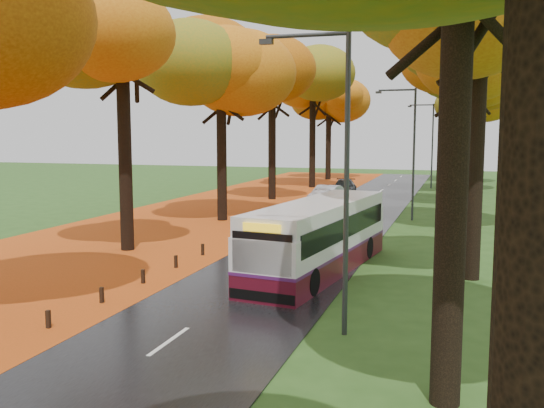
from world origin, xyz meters
The scene contains 14 objects.
road centered at (0.00, 25.00, 0.02)m, with size 6.50×90.00×0.04m, color black.
centre_line centered at (0.00, 25.00, 0.04)m, with size 0.12×90.00×0.01m, color silver.
leaf_verge centered at (-9.00, 25.00, 0.01)m, with size 12.00×90.00×0.02m, color #923F0D.
leaf_drift centered at (-3.05, 25.00, 0.04)m, with size 0.90×90.00×0.01m, color #CB4814.
trees_left centered at (-7.18, 27.06, 9.53)m, with size 9.20×74.00×13.88m.
trees_right centered at (7.19, 26.91, 9.69)m, with size 9.30×74.20×13.96m.
bollard_row centered at (-3.70, 4.70, 0.26)m, with size 0.11×23.51×0.52m.
streetlamp_near centered at (3.95, 8.00, 4.71)m, with size 2.45×0.18×8.00m.
streetlamp_mid centered at (3.95, 30.00, 4.71)m, with size 2.45×0.18×8.00m.
streetlamp_far centered at (3.95, 52.00, 4.71)m, with size 2.45×0.18×8.00m.
bus centered at (1.88, 14.90, 1.45)m, with size 3.65×10.46×2.69m.
car_white centered at (-2.35, 33.48, 0.78)m, with size 1.74×4.33×1.48m, color silver.
car_silver centered at (-2.35, 35.39, 0.77)m, with size 1.54×4.42×1.46m, color #A9ABB1.
car_dark centered at (-2.35, 42.26, 0.72)m, with size 1.89×4.66×1.35m, color black.
Camera 1 is at (7.10, -7.59, 5.43)m, focal length 40.00 mm.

